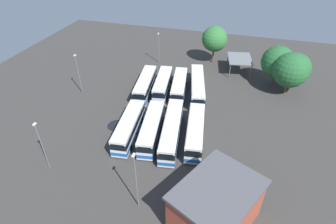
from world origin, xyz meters
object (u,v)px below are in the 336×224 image
(bus_row0_slot2, at_px, (179,86))
(tree_east_edge, at_px, (291,70))
(bus_row1_slot3, at_px, (195,131))
(tree_north_edge, at_px, (278,62))
(bus_row1_slot1, at_px, (152,128))
(lamp_post_by_building, at_px, (159,47))
(tree_south_edge, at_px, (294,69))
(depot_building, at_px, (216,206))
(lamp_post_mid_lot, at_px, (78,73))
(bus_row1_slot0, at_px, (129,127))
(bus_row1_slot2, at_px, (172,130))
(bus_row0_slot3, at_px, (197,86))
(lamp_post_far_corner, at_px, (42,145))
(bus_row0_slot0, at_px, (145,84))
(lamp_post_near_entrance, at_px, (136,180))
(maintenance_shelter, at_px, (240,59))
(bus_row0_slot1, at_px, (163,84))
(tree_northwest, at_px, (215,39))

(bus_row0_slot2, height_order, tree_east_edge, tree_east_edge)
(bus_row1_slot3, relative_size, tree_north_edge, 1.40)
(bus_row0_slot2, xyz_separation_m, bus_row1_slot1, (14.76, -1.02, 0.00))
(lamp_post_by_building, relative_size, tree_south_edge, 0.88)
(depot_building, xyz_separation_m, lamp_post_mid_lot, (-22.49, -31.14, 1.61))
(bus_row1_slot0, xyz_separation_m, bus_row1_slot2, (-1.22, 7.09, 0.00))
(bus_row0_slot2, distance_m, bus_row0_slot3, 3.76)
(lamp_post_far_corner, bearing_deg, bus_row0_slot0, 165.47)
(bus_row1_slot1, distance_m, depot_building, 18.08)
(lamp_post_near_entrance, bearing_deg, bus_row1_slot3, 163.33)
(bus_row0_slot3, bearing_deg, maintenance_shelter, 149.10)
(bus_row0_slot1, height_order, tree_east_edge, tree_east_edge)
(bus_row0_slot0, relative_size, lamp_post_near_entrance, 1.32)
(tree_northwest, bearing_deg, lamp_post_mid_lot, -46.84)
(lamp_post_by_building, bearing_deg, lamp_post_near_entrance, 14.02)
(tree_south_edge, relative_size, tree_north_edge, 1.00)
(bus_row1_slot3, relative_size, depot_building, 0.99)
(depot_building, distance_m, lamp_post_by_building, 45.75)
(depot_building, bearing_deg, bus_row1_slot2, -146.26)
(bus_row0_slot1, height_order, maintenance_shelter, bus_row0_slot1)
(bus_row1_slot2, height_order, tree_northwest, tree_northwest)
(lamp_post_far_corner, distance_m, tree_east_edge, 47.23)
(bus_row1_slot2, height_order, tree_east_edge, tree_east_edge)
(bus_row0_slot2, height_order, bus_row0_slot3, same)
(bus_row0_slot0, relative_size, bus_row0_slot2, 1.07)
(lamp_post_far_corner, distance_m, tree_northwest, 46.65)
(lamp_post_by_building, bearing_deg, bus_row1_slot1, 15.19)
(bus_row1_slot0, distance_m, bus_row1_slot1, 3.83)
(bus_row0_slot2, relative_size, bus_row0_slot3, 0.79)
(bus_row0_slot1, height_order, tree_northwest, tree_northwest)
(bus_row1_slot1, height_order, bus_row1_slot2, same)
(bus_row0_slot0, relative_size, bus_row1_slot1, 0.98)
(bus_row1_slot3, distance_m, tree_east_edge, 25.31)
(depot_building, bearing_deg, lamp_post_by_building, -154.04)
(bus_row1_slot3, relative_size, maintenance_shelter, 1.56)
(tree_north_edge, bearing_deg, lamp_post_near_entrance, -24.49)
(bus_row0_slot1, xyz_separation_m, bus_row1_slot0, (15.18, -1.31, 0.00))
(maintenance_shelter, xyz_separation_m, tree_northwest, (-3.65, -6.72, 2.85))
(tree_northwest, bearing_deg, bus_row0_slot1, -24.21)
(bus_row0_slot2, xyz_separation_m, lamp_post_by_building, (-13.27, -8.63, 2.36))
(bus_row0_slot0, bearing_deg, bus_row1_slot0, 8.76)
(bus_row1_slot0, distance_m, depot_building, 20.41)
(bus_row1_slot3, bearing_deg, lamp_post_by_building, -151.24)
(bus_row1_slot0, relative_size, lamp_post_far_corner, 1.42)
(bus_row0_slot3, bearing_deg, lamp_post_mid_lot, -74.64)
(bus_row1_slot3, height_order, lamp_post_mid_lot, lamp_post_mid_lot)
(depot_building, bearing_deg, tree_south_edge, 162.95)
(bus_row0_slot1, bearing_deg, tree_south_edge, 106.02)
(lamp_post_far_corner, xyz_separation_m, lamp_post_near_entrance, (2.44, 15.01, 0.37))
(tree_east_edge, bearing_deg, bus_row1_slot0, -50.26)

